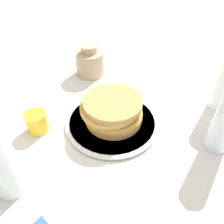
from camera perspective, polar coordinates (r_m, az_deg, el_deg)
name	(u,v)px	position (r m, az deg, el deg)	size (l,w,h in m)	color
ground_plane	(115,118)	(0.71, 0.69, -1.46)	(4.00, 4.00, 0.00)	silver
plate	(112,121)	(0.69, 0.00, -2.46)	(0.29, 0.29, 0.01)	silver
pancake_stack	(112,111)	(0.66, 0.09, 0.37)	(0.19, 0.18, 0.08)	tan
juice_glass	(37,122)	(0.69, -18.98, -2.42)	(0.07, 0.07, 0.06)	yellow
cream_jug	(89,62)	(0.90, -5.99, 12.84)	(0.11, 0.11, 0.12)	tan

